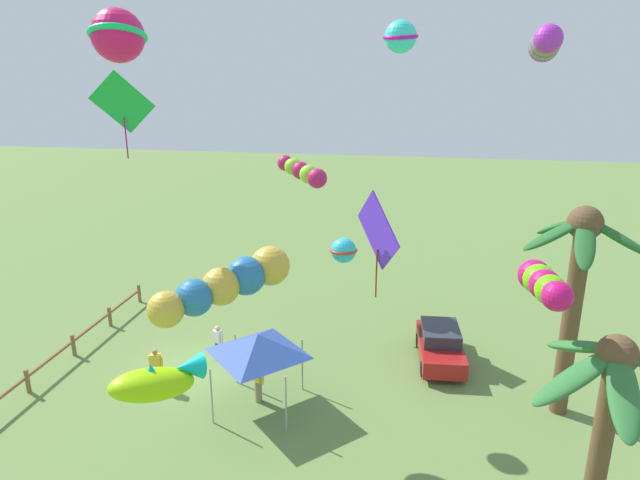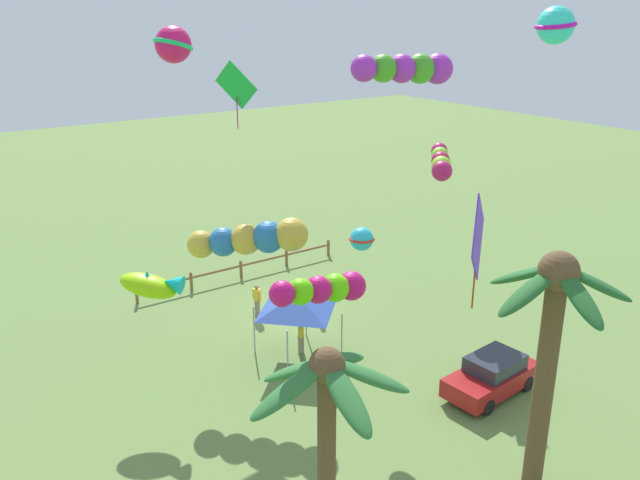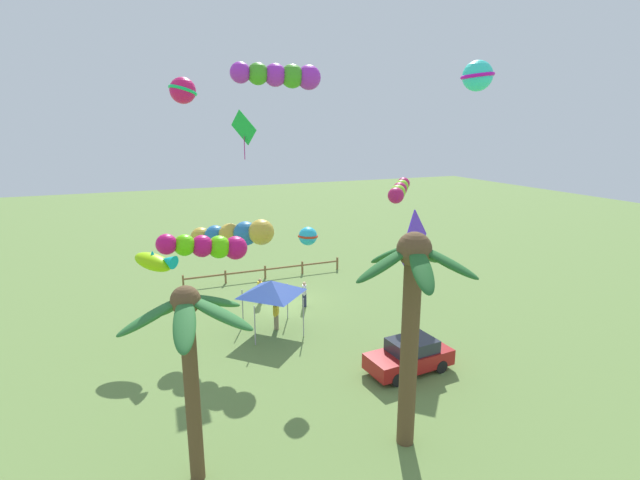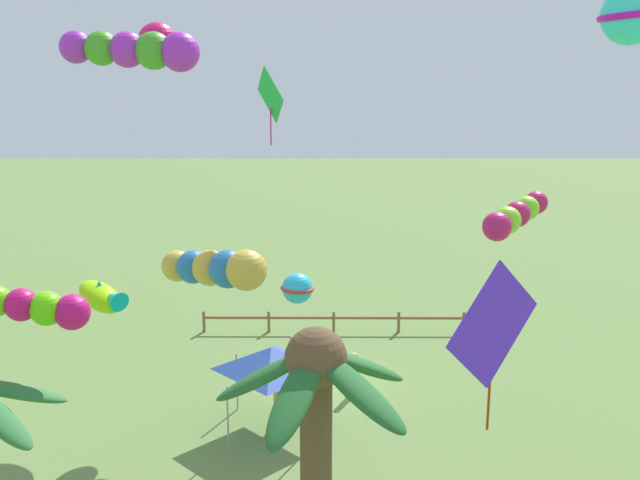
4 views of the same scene
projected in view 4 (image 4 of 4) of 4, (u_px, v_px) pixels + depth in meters
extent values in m
plane|color=olive|center=(326.00, 385.00, 28.82)|extent=(120.00, 120.00, 0.00)
ellipsoid|color=#2D7033|center=(15.00, 391.00, 15.43)|extent=(2.12, 1.53, 1.10)
ellipsoid|color=#236028|center=(265.00, 375.00, 13.90)|extent=(2.10, 1.00, 1.36)
ellipsoid|color=#236028|center=(295.00, 398.00, 12.79)|extent=(1.31, 2.18, 1.19)
ellipsoid|color=#236028|center=(359.00, 391.00, 13.03)|extent=(1.97, 1.88, 1.16)
ellipsoid|color=#236028|center=(361.00, 365.00, 14.20)|extent=(2.08, 1.63, 1.26)
ellipsoid|color=#236028|center=(305.00, 356.00, 14.62)|extent=(1.08, 2.15, 1.27)
sphere|color=brown|center=(316.00, 358.00, 13.61)|extent=(1.13, 1.13, 1.13)
cube|color=brown|center=(464.00, 322.00, 33.98)|extent=(0.12, 0.12, 0.95)
cube|color=brown|center=(399.00, 322.00, 34.00)|extent=(0.12, 0.12, 0.95)
cube|color=brown|center=(334.00, 322.00, 34.01)|extent=(0.12, 0.12, 0.95)
cube|color=brown|center=(269.00, 322.00, 34.03)|extent=(0.12, 0.12, 0.95)
cube|color=brown|center=(204.00, 322.00, 34.05)|extent=(0.12, 0.12, 0.95)
cube|color=brown|center=(334.00, 318.00, 33.97)|extent=(11.62, 0.09, 0.11)
cylinder|color=#2D3351|center=(354.00, 383.00, 27.99)|extent=(0.26, 0.26, 0.84)
cube|color=silver|center=(354.00, 365.00, 27.82)|extent=(0.36, 0.44, 0.54)
sphere|color=tan|center=(355.00, 356.00, 27.73)|extent=(0.21, 0.21, 0.21)
cylinder|color=silver|center=(357.00, 364.00, 28.03)|extent=(0.09, 0.09, 0.52)
cylinder|color=silver|center=(352.00, 369.00, 27.63)|extent=(0.09, 0.09, 0.52)
cylinder|color=gray|center=(293.00, 365.00, 29.57)|extent=(0.26, 0.26, 0.84)
cube|color=yellow|center=(292.00, 348.00, 29.40)|extent=(0.27, 0.41, 0.54)
sphere|color=#A37556|center=(292.00, 339.00, 29.31)|extent=(0.21, 0.21, 0.21)
cylinder|color=yellow|center=(293.00, 352.00, 29.19)|extent=(0.09, 0.09, 0.52)
cylinder|color=yellow|center=(292.00, 347.00, 29.64)|extent=(0.09, 0.09, 0.52)
cylinder|color=gray|center=(280.00, 414.00, 25.60)|extent=(0.26, 0.26, 0.84)
cube|color=yellow|center=(280.00, 395.00, 25.43)|extent=(0.40, 0.44, 0.54)
sphere|color=tan|center=(280.00, 385.00, 25.34)|extent=(0.21, 0.21, 0.21)
cylinder|color=yellow|center=(276.00, 399.00, 25.26)|extent=(0.09, 0.09, 0.52)
cylinder|color=yellow|center=(284.00, 394.00, 25.63)|extent=(0.09, 0.09, 0.52)
cylinder|color=#9E9EA3|center=(312.00, 382.00, 26.58)|extent=(0.06, 0.06, 2.10)
cylinder|color=#9E9EA3|center=(237.00, 382.00, 26.59)|extent=(0.06, 0.06, 2.10)
cylinder|color=#9E9EA3|center=(311.00, 417.00, 24.06)|extent=(0.06, 0.06, 2.10)
cylinder|color=#9E9EA3|center=(228.00, 417.00, 24.07)|extent=(0.06, 0.06, 2.10)
pyramid|color=#2D4CA8|center=(271.00, 358.00, 24.98)|extent=(2.86, 2.86, 0.75)
sphere|color=gold|center=(246.00, 270.00, 23.51)|extent=(1.28, 1.28, 1.28)
sphere|color=#246BAB|center=(228.00, 269.00, 24.13)|extent=(1.22, 1.22, 1.22)
sphere|color=gold|center=(210.00, 268.00, 24.75)|extent=(1.17, 1.17, 1.17)
sphere|color=#246BAB|center=(193.00, 267.00, 25.37)|extent=(1.12, 1.12, 1.12)
sphere|color=gold|center=(177.00, 266.00, 25.98)|extent=(1.07, 1.07, 1.07)
ellipsoid|color=#9BE40C|center=(100.00, 297.00, 25.50)|extent=(2.32, 2.36, 1.16)
cone|color=#0BBEBA|center=(114.00, 298.00, 24.78)|extent=(1.04, 1.04, 0.79)
cone|color=#0BBEBA|center=(99.00, 287.00, 25.41)|extent=(0.60, 0.60, 0.44)
sphere|color=purple|center=(180.00, 52.00, 14.64)|extent=(0.76, 0.76, 0.76)
sphere|color=green|center=(154.00, 51.00, 14.71)|extent=(0.73, 0.73, 0.73)
sphere|color=purple|center=(127.00, 50.00, 14.79)|extent=(0.70, 0.70, 0.70)
sphere|color=green|center=(101.00, 48.00, 14.87)|extent=(0.67, 0.67, 0.67)
sphere|color=purple|center=(76.00, 47.00, 14.94)|extent=(0.64, 0.64, 0.64)
sphere|color=#BD1B59|center=(497.00, 227.00, 22.99)|extent=(0.89, 0.89, 0.89)
sphere|color=#89E62B|center=(507.00, 220.00, 23.41)|extent=(0.85, 0.85, 0.85)
sphere|color=#BD1B59|center=(517.00, 214.00, 23.83)|extent=(0.82, 0.82, 0.82)
sphere|color=#89E62B|center=(527.00, 208.00, 24.25)|extent=(0.78, 0.78, 0.78)
sphere|color=#BD1B59|center=(536.00, 203.00, 24.67)|extent=(0.75, 0.75, 0.75)
sphere|color=#CC1167|center=(72.00, 312.00, 16.06)|extent=(0.76, 0.76, 0.76)
sphere|color=#60E10D|center=(47.00, 308.00, 16.03)|extent=(0.73, 0.73, 0.73)
sphere|color=#CC1167|center=(21.00, 305.00, 16.00)|extent=(0.70, 0.70, 0.70)
cube|color=#5827E0|center=(493.00, 325.00, 20.81)|extent=(2.88, 2.08, 3.48)
cylinder|color=#A9370A|center=(489.00, 392.00, 21.30)|extent=(0.07, 0.07, 2.27)
sphere|color=#E11660|center=(158.00, 42.00, 24.59)|extent=(1.28, 1.28, 1.28)
torus|color=#15DB6B|center=(158.00, 42.00, 24.59)|extent=(1.66, 1.67, 0.55)
sphere|color=#34EBD7|center=(631.00, 15.00, 18.31)|extent=(1.41, 1.41, 1.41)
torus|color=#D10FB6|center=(631.00, 15.00, 18.31)|extent=(1.90, 1.89, 0.34)
sphere|color=#28BBE2|center=(297.00, 288.00, 21.39)|extent=(0.86, 0.86, 0.86)
torus|color=red|center=(297.00, 288.00, 21.39)|extent=(1.30, 1.30, 0.14)
cube|color=green|center=(270.00, 95.00, 26.94)|extent=(1.04, 1.74, 1.97)
cylinder|color=#AF0B6B|center=(271.00, 127.00, 27.22)|extent=(0.04, 0.04, 1.30)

